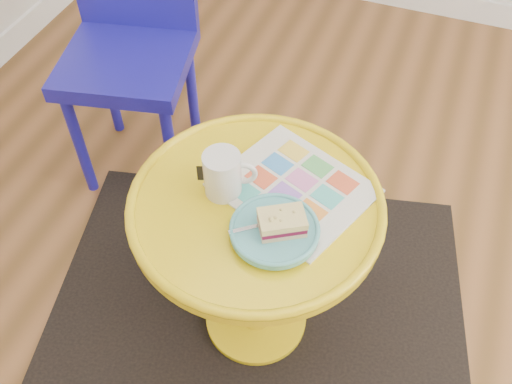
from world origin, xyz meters
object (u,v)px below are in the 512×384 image
(chair, at_px, (130,34))
(plate, at_px, (274,231))
(newspaper, at_px, (294,188))
(side_table, at_px, (256,243))
(mug, at_px, (223,173))

(chair, distance_m, plate, 0.98)
(plate, bearing_deg, chair, 138.97)
(chair, xyz_separation_m, newspaper, (0.73, -0.49, 0.05))
(side_table, xyz_separation_m, plate, (0.07, -0.08, 0.18))
(side_table, relative_size, newspaper, 1.82)
(chair, relative_size, mug, 7.36)
(side_table, xyz_separation_m, chair, (-0.66, 0.57, 0.12))
(newspaper, xyz_separation_m, plate, (0.00, -0.15, 0.02))
(side_table, bearing_deg, plate, -45.91)
(newspaper, distance_m, plate, 0.15)
(side_table, bearing_deg, mug, 173.88)
(newspaper, height_order, plate, plate)
(chair, relative_size, newspaper, 2.75)
(chair, bearing_deg, newspaper, -46.30)
(mug, bearing_deg, plate, -45.95)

